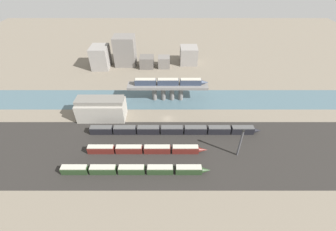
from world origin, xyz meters
name	(u,v)px	position (x,y,z in m)	size (l,w,h in m)	color
ground_plane	(168,119)	(0.00, 0.00, 0.00)	(400.00, 400.00, 0.00)	#756B5B
railbed_yard	(168,151)	(0.00, -24.00, 0.00)	(280.00, 42.00, 0.01)	#282623
river_water	(168,99)	(0.00, 18.98, 0.00)	(320.00, 21.26, 0.01)	#47606B
bridge	(168,88)	(0.00, 18.98, 7.94)	(47.21, 7.99, 10.35)	slate
train_on_bridge	(171,82)	(1.72, 18.98, 12.20)	(43.03, 2.95, 3.78)	#2D384C
train_yard_near	(135,170)	(-13.68, -36.20, 1.81)	(62.55, 2.86, 3.68)	#23381E
train_yard_mid	(146,149)	(-9.88, -24.73, 1.88)	(54.99, 2.66, 3.83)	#5B1E19
train_yard_far	(175,130)	(3.55, -11.54, 1.97)	(86.29, 3.18, 4.01)	black
warehouse_building	(102,109)	(-35.63, 1.22, 5.90)	(25.38, 11.13, 12.42)	#9E998E
signal_tower	(241,143)	(31.76, -26.32, 7.67)	(1.00, 0.86, 15.41)	#4C4C51
city_block_far_left	(101,57)	(-50.47, 63.29, 8.10)	(12.46, 15.30, 16.21)	gray
city_block_left	(126,51)	(-32.49, 68.51, 10.98)	(15.50, 13.55, 21.96)	slate
city_block_center	(147,62)	(-15.94, 63.44, 4.19)	(10.29, 9.97, 8.38)	#605B56
city_block_right	(165,62)	(-2.81, 63.49, 4.12)	(8.75, 8.65, 8.25)	slate
city_block_far_right	(189,55)	(16.34, 70.63, 6.48)	(13.09, 13.39, 12.97)	gray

